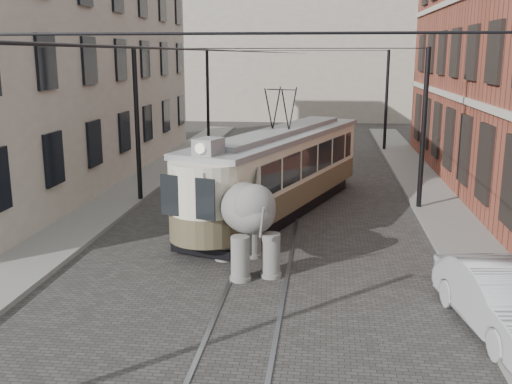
# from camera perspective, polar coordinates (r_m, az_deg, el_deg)

# --- Properties ---
(ground) EXTENTS (120.00, 120.00, 0.00)m
(ground) POSITION_cam_1_polar(r_m,az_deg,el_deg) (17.24, 0.90, -6.34)
(ground) COLOR #3C3938
(tram_rails) EXTENTS (1.54, 80.00, 0.02)m
(tram_rails) POSITION_cam_1_polar(r_m,az_deg,el_deg) (17.24, 0.90, -6.30)
(tram_rails) COLOR slate
(tram_rails) RESTS_ON ground
(sidewalk_right) EXTENTS (2.00, 60.00, 0.15)m
(sidewalk_right) POSITION_cam_1_polar(r_m,az_deg,el_deg) (17.69, 20.75, -6.46)
(sidewalk_right) COLOR slate
(sidewalk_right) RESTS_ON ground
(sidewalk_left) EXTENTS (2.00, 60.00, 0.15)m
(sidewalk_left) POSITION_cam_1_polar(r_m,az_deg,el_deg) (18.97, -19.11, -5.02)
(sidewalk_left) COLOR slate
(sidewalk_left) RESTS_ON ground
(stucco_building) EXTENTS (7.00, 24.00, 10.00)m
(stucco_building) POSITION_cam_1_polar(r_m,az_deg,el_deg) (29.07, -19.42, 10.92)
(stucco_building) COLOR #9D9382
(stucco_building) RESTS_ON ground
(distant_block) EXTENTS (28.00, 10.00, 14.00)m
(distant_block) POSITION_cam_1_polar(r_m,az_deg,el_deg) (56.22, 5.18, 14.35)
(distant_block) COLOR #9D9382
(distant_block) RESTS_ON ground
(catenary) EXTENTS (11.00, 30.20, 6.00)m
(catenary) POSITION_cam_1_polar(r_m,az_deg,el_deg) (21.43, 1.75, 5.75)
(catenary) COLOR black
(catenary) RESTS_ON ground
(tram) EXTENTS (6.04, 11.64, 4.56)m
(tram) POSITION_cam_1_polar(r_m,az_deg,el_deg) (21.56, 2.37, 3.87)
(tram) COLOR beige
(tram) RESTS_ON ground
(elephant) EXTENTS (3.90, 4.88, 2.63)m
(elephant) POSITION_cam_1_polar(r_m,az_deg,el_deg) (16.08, -0.90, -2.88)
(elephant) COLOR slate
(elephant) RESTS_ON ground
(parked_car) EXTENTS (2.25, 4.48, 1.41)m
(parked_car) POSITION_cam_1_polar(r_m,az_deg,el_deg) (13.68, 22.61, -9.56)
(parked_car) COLOR #A7A8AC
(parked_car) RESTS_ON ground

